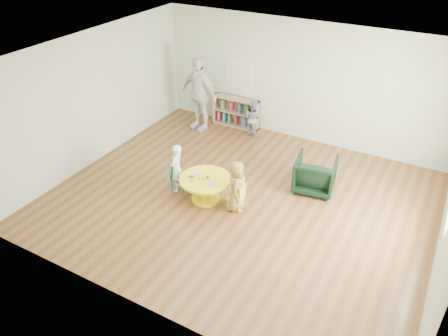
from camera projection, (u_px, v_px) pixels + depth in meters
name	position (u px, v px, depth m)	size (l,w,h in m)	color
room	(243.00, 110.00, 7.47)	(7.10, 7.00, 2.80)	brown
activity_table	(205.00, 185.00, 8.30)	(0.98, 0.98, 0.53)	yellow
kid_chair_left	(178.00, 177.00, 8.62)	(0.32, 0.32, 0.55)	#167D59
kid_chair_right	(238.00, 196.00, 8.09)	(0.30, 0.30, 0.52)	yellow
bookshelf	(236.00, 112.00, 11.07)	(1.20, 0.30, 0.75)	#A07F59
alphabet_poster	(239.00, 73.00, 10.64)	(0.74, 0.01, 0.54)	white
armchair	(315.00, 174.00, 8.59)	(0.77, 0.79, 0.72)	black
child_left	(176.00, 168.00, 8.50)	(0.37, 0.24, 1.01)	white
child_right	(237.00, 186.00, 7.96)	(0.49, 0.32, 1.01)	yellow
toddler	(252.00, 118.00, 10.56)	(0.44, 0.34, 0.90)	#19223F
adult_caretaker	(199.00, 94.00, 10.64)	(1.07, 0.45, 1.83)	silver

